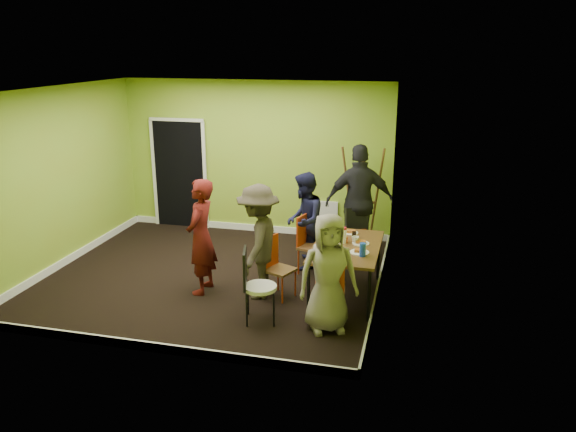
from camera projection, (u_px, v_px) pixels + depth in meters
The scene contains 28 objects.
ground at pixel (214, 276), 8.58m from camera, with size 5.00×5.00×0.00m, color black.
room_walls at pixel (211, 214), 8.33m from camera, with size 5.04×4.54×2.82m.
dining_table at pixel (347, 249), 7.71m from camera, with size 0.90×1.50×0.75m.
chair_left_far at pixel (308, 241), 8.59m from camera, with size 0.47×0.46×0.91m.
chair_left_near at pixel (276, 263), 7.78m from camera, with size 0.47×0.47×0.87m.
chair_back_end at pixel (357, 224), 9.03m from camera, with size 0.50×0.54×0.89m.
chair_front_end at pixel (330, 284), 7.04m from camera, with size 0.42×0.43×0.92m.
chair_bentwood at pixel (255, 282), 7.06m from camera, with size 0.47×0.45×0.96m.
easel at pixel (362, 200), 9.44m from camera, with size 0.72×0.68×1.80m.
plate_near_left at pixel (337, 236), 8.08m from camera, with size 0.21×0.21×0.01m, color white.
plate_near_right at pixel (328, 255), 7.32m from camera, with size 0.21×0.21×0.01m, color white.
plate_far_back at pixel (351, 233), 8.20m from camera, with size 0.21×0.21×0.01m, color white.
plate_far_front at pixel (338, 259), 7.20m from camera, with size 0.21×0.21×0.01m, color white.
plate_wall_back at pixel (361, 243), 7.77m from camera, with size 0.24×0.24×0.01m, color white.
plate_wall_front at pixel (359, 252), 7.44m from camera, with size 0.26×0.26×0.01m, color white.
thermos at pixel (344, 236), 7.77m from camera, with size 0.07×0.07×0.20m, color white.
blue_bottle at pixel (363, 250), 7.29m from camera, with size 0.08×0.08×0.18m, color #1844B9.
orange_bottle at pixel (346, 240), 7.80m from camera, with size 0.03×0.03×0.08m, color #C43B12.
glass_mid at pixel (343, 239), 7.84m from camera, with size 0.07×0.07×0.09m, color black.
glass_back at pixel (354, 235), 8.00m from camera, with size 0.06×0.06×0.09m, color black.
glass_front at pixel (344, 256), 7.21m from camera, with size 0.06×0.06×0.09m, color black.
cup_a at pixel (336, 248), 7.49m from camera, with size 0.11×0.11×0.09m, color white.
cup_b at pixel (355, 240), 7.78m from camera, with size 0.10×0.10×0.10m, color white.
person_standing at pixel (201, 237), 7.83m from camera, with size 0.60×0.39×1.65m, color #4F100D.
person_left_far at pixel (304, 221), 8.74m from camera, with size 0.74×0.58×1.52m, color #151634.
person_left_near at pixel (258, 242), 7.68m from camera, with size 1.04×0.60×1.61m, color #312B21.
person_back_end at pixel (360, 202), 9.10m from camera, with size 1.11×0.46×1.89m, color black.
person_front_end at pixel (328, 273), 6.78m from camera, with size 0.73×0.47×1.49m, color gray.
Camera 1 is at (2.99, -7.43, 3.40)m, focal length 35.00 mm.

